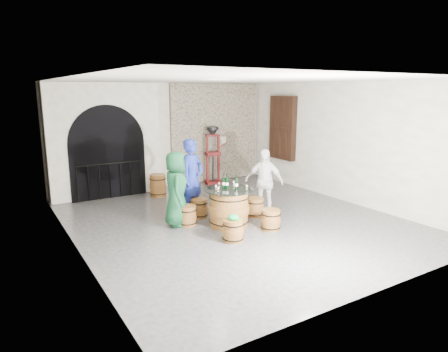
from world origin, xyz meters
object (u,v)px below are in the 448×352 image
barrel_stool_left (187,216)px  barrel_stool_far (199,208)px  side_barrel (158,186)px  barrel_table (229,208)px  barrel_stool_near_left (233,231)px  wine_bottle_center (236,183)px  corking_press (213,151)px  person_white (264,182)px  person_green (176,189)px  barrel_stool_right (255,207)px  wine_bottle_right (224,182)px  person_blue (192,178)px  wine_bottle_left (227,182)px  barrel_stool_near_right (271,220)px

barrel_stool_left → barrel_stool_far: bearing=37.2°
side_barrel → barrel_table: bearing=-83.1°
barrel_stool_left → barrel_stool_far: (0.50, 0.38, 0.00)m
barrel_stool_near_left → wine_bottle_center: bearing=53.4°
barrel_table → corking_press: size_ratio=0.60×
corking_press → barrel_stool_far: bearing=-115.9°
barrel_stool_near_left → person_white: (1.65, 1.19, 0.58)m
person_green → barrel_stool_right: bearing=-78.6°
wine_bottle_right → side_barrel: (-0.35, 3.05, -0.66)m
wine_bottle_right → corking_press: bearing=63.7°
barrel_stool_left → barrel_stool_far: same height
person_blue → wine_bottle_center: (0.48, -1.18, 0.04)m
wine_bottle_center → corking_press: bearing=67.3°
person_green → wine_bottle_left: (0.98, -0.55, 0.13)m
person_white → side_barrel: 3.32m
person_blue → person_white: (1.57, -0.74, -0.13)m
side_barrel → wine_bottle_center: bearing=-81.1°
barrel_stool_near_right → barrel_stool_far: bearing=120.2°
barrel_stool_far → wine_bottle_center: size_ratio=1.39×
barrel_table → wine_bottle_center: size_ratio=3.38×
wine_bottle_left → wine_bottle_center: bearing=-55.9°
side_barrel → wine_bottle_right: bearing=-83.4°
barrel_stool_far → person_blue: person_blue is taller
barrel_stool_right → wine_bottle_right: wine_bottle_right is taller
barrel_stool_near_right → wine_bottle_left: wine_bottle_left is taller
barrel_stool_far → wine_bottle_right: (0.25, -0.74, 0.75)m
person_green → wine_bottle_left: bearing=-96.2°
person_white → barrel_stool_right: bearing=-113.1°
barrel_stool_left → wine_bottle_right: wine_bottle_right is taller
barrel_stool_near_right → person_white: (0.58, 1.04, 0.58)m
barrel_stool_near_left → barrel_stool_left: bearing=104.8°
barrel_stool_left → barrel_stool_right: size_ratio=1.00×
person_green → person_white: person_green is taller
barrel_stool_right → wine_bottle_left: (-0.91, -0.16, 0.75)m
person_white → side_barrel: (-1.61, 2.86, -0.49)m
barrel_stool_left → person_green: (-0.19, 0.13, 0.62)m
barrel_stool_right → person_blue: size_ratio=0.24×
wine_bottle_center → wine_bottle_right: same height
barrel_stool_near_left → wine_bottle_left: size_ratio=1.39×
person_green → wine_bottle_right: size_ratio=5.17×
barrel_stool_right → side_barrel: 3.22m
person_blue → side_barrel: 2.21m
person_blue → barrel_stool_right: bearing=-59.6°
side_barrel → wine_bottle_left: bearing=-82.9°
side_barrel → corking_press: corking_press is taller
barrel_stool_left → person_blue: bearing=52.4°
person_white → wine_bottle_left: (-1.22, -0.25, 0.17)m
corking_press → wine_bottle_center: bearing=-103.3°
wine_bottle_right → side_barrel: size_ratio=0.51×
barrel_stool_far → barrel_stool_near_right: (0.93, -1.59, 0.00)m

